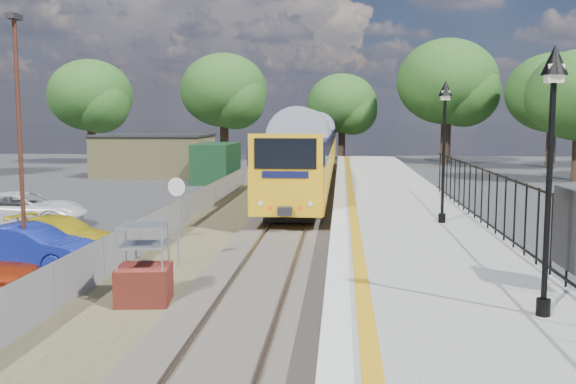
# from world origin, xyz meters

# --- Properties ---
(ground) EXTENTS (120.00, 120.00, 0.00)m
(ground) POSITION_xyz_m (0.00, 0.00, 0.00)
(ground) COLOR #2D2D30
(ground) RESTS_ON ground
(track_bed) EXTENTS (5.90, 80.00, 0.29)m
(track_bed) POSITION_xyz_m (-0.47, 9.67, 0.09)
(track_bed) COLOR #473F38
(track_bed) RESTS_ON ground
(platform) EXTENTS (5.00, 70.00, 0.90)m
(platform) POSITION_xyz_m (4.20, 8.00, 0.45)
(platform) COLOR gray
(platform) RESTS_ON ground
(platform_edge) EXTENTS (0.90, 70.00, 0.01)m
(platform_edge) POSITION_xyz_m (2.14, 8.00, 0.90)
(platform_edge) COLOR silver
(platform_edge) RESTS_ON platform
(victorian_lamp_south) EXTENTS (0.44, 0.44, 4.60)m
(victorian_lamp_south) POSITION_xyz_m (5.50, -4.00, 4.30)
(victorian_lamp_south) COLOR black
(victorian_lamp_south) RESTS_ON platform
(victorian_lamp_north) EXTENTS (0.44, 0.44, 4.60)m
(victorian_lamp_north) POSITION_xyz_m (5.30, 6.00, 4.30)
(victorian_lamp_north) COLOR black
(victorian_lamp_north) RESTS_ON platform
(palisade_fence) EXTENTS (0.12, 26.00, 2.00)m
(palisade_fence) POSITION_xyz_m (6.55, 2.24, 1.84)
(palisade_fence) COLOR black
(palisade_fence) RESTS_ON platform
(wire_fence) EXTENTS (0.06, 52.00, 1.20)m
(wire_fence) POSITION_xyz_m (-4.20, 12.00, 0.60)
(wire_fence) COLOR #999EA3
(wire_fence) RESTS_ON ground
(outbuilding) EXTENTS (10.80, 10.10, 3.12)m
(outbuilding) POSITION_xyz_m (-10.91, 31.21, 1.52)
(outbuilding) COLOR #9D8E58
(outbuilding) RESTS_ON ground
(tree_line) EXTENTS (56.80, 43.80, 11.88)m
(tree_line) POSITION_xyz_m (1.40, 42.00, 6.61)
(tree_line) COLOR #332319
(tree_line) RESTS_ON ground
(train) EXTENTS (2.82, 40.83, 3.51)m
(train) POSITION_xyz_m (0.00, 28.23, 2.34)
(train) COLOR gold
(train) RESTS_ON ground
(brick_plinth) EXTENTS (1.32, 1.32, 1.91)m
(brick_plinth) POSITION_xyz_m (-2.50, -0.98, 0.92)
(brick_plinth) COLOR #993327
(brick_plinth) RESTS_ON ground
(speed_sign) EXTENTS (0.52, 0.16, 2.63)m
(speed_sign) POSITION_xyz_m (-2.62, 2.56, 1.77)
(speed_sign) COLOR #999EA3
(speed_sign) RESTS_ON ground
(carpark_lamp) EXTENTS (0.25, 0.50, 7.08)m
(carpark_lamp) POSITION_xyz_m (-6.79, 1.85, 4.03)
(carpark_lamp) COLOR #462317
(carpark_lamp) RESTS_ON ground
(car_blue) EXTENTS (4.05, 1.84, 1.29)m
(car_blue) POSITION_xyz_m (-6.86, 2.22, 0.64)
(car_blue) COLOR navy
(car_blue) RESTS_ON ground
(car_yellow) EXTENTS (4.06, 2.66, 1.09)m
(car_yellow) POSITION_xyz_m (-7.14, 4.98, 0.55)
(car_yellow) COLOR gold
(car_yellow) RESTS_ON ground
(car_white) EXTENTS (5.26, 2.89, 1.40)m
(car_white) POSITION_xyz_m (-10.59, 9.07, 0.70)
(car_white) COLOR white
(car_white) RESTS_ON ground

